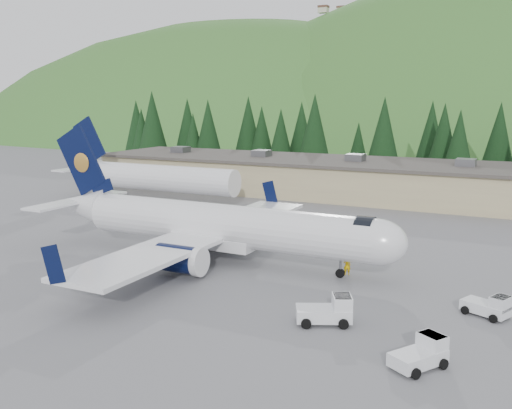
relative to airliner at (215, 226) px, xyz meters
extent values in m
plane|color=slate|center=(1.01, 0.00, -3.05)|extent=(600.00, 600.00, 0.00)
cylinder|color=white|center=(1.01, 0.00, 0.15)|extent=(26.42, 3.61, 3.55)
ellipsoid|color=white|center=(14.21, -0.04, 0.15)|extent=(4.62, 3.56, 3.55)
cylinder|color=black|center=(13.27, -0.03, 0.58)|extent=(1.33, 2.93, 2.92)
cone|color=white|center=(-15.02, 0.04, 0.53)|extent=(5.67, 3.56, 3.55)
cube|color=white|center=(0.07, 0.00, -1.34)|extent=(7.55, 3.04, 0.94)
cube|color=white|center=(-0.88, 0.00, -0.79)|extent=(5.27, 32.08, 0.33)
cube|color=black|center=(-2.25, 16.04, 0.44)|extent=(1.91, 0.15, 2.71)
cube|color=black|center=(-2.33, -16.03, 0.44)|extent=(1.91, 0.15, 2.71)
cylinder|color=black|center=(0.08, 5.47, -1.59)|extent=(3.97, 2.18, 2.17)
cylinder|color=white|center=(1.87, 5.47, -1.59)|extent=(0.57, 2.30, 2.30)
cube|color=white|center=(0.08, 5.47, -1.07)|extent=(2.08, 0.24, 0.85)
cylinder|color=black|center=(0.05, -5.47, -1.59)|extent=(3.97, 2.18, 2.17)
cylinder|color=white|center=(1.84, -5.48, -1.59)|extent=(0.57, 2.30, 2.30)
cube|color=white|center=(0.05, -5.47, -1.07)|extent=(2.08, 0.24, 0.85)
cube|color=black|center=(-14.84, 0.04, 4.94)|extent=(5.83, 0.30, 6.92)
ellipsoid|color=gold|center=(-14.65, 0.23, 4.76)|extent=(1.87, 0.17, 1.87)
ellipsoid|color=gold|center=(-14.65, -0.15, 4.76)|extent=(1.87, 0.17, 1.87)
cube|color=black|center=(-12.38, 0.03, 2.49)|extent=(2.60, 0.24, 1.87)
cube|color=white|center=(-15.50, 0.04, 1.00)|extent=(2.48, 11.80, 0.21)
cylinder|color=slate|center=(11.38, -0.03, -2.20)|extent=(0.19, 0.19, 1.70)
cylinder|color=black|center=(11.38, -0.03, -2.70)|extent=(0.72, 0.27, 0.72)
cylinder|color=slate|center=(-1.81, 2.55, -2.11)|extent=(0.23, 0.23, 1.89)
cylinder|color=black|center=(-1.44, 2.55, -2.53)|extent=(1.04, 0.33, 1.04)
cylinder|color=black|center=(-2.19, 2.55, -2.53)|extent=(1.04, 0.33, 1.04)
cylinder|color=slate|center=(-1.83, -2.54, -2.11)|extent=(0.23, 0.23, 1.89)
cylinder|color=black|center=(-1.45, -2.54, -2.53)|extent=(1.04, 0.33, 1.04)
cylinder|color=black|center=(-2.20, -2.54, -2.53)|extent=(1.04, 0.33, 1.04)
cylinder|color=white|center=(-20.99, 22.00, 0.15)|extent=(22.00, 3.60, 3.60)
cone|color=white|center=(-34.99, 22.00, 0.35)|extent=(5.00, 3.60, 3.60)
cube|color=black|center=(-33.99, 22.00, 4.95)|extent=(5.82, 0.28, 6.89)
cube|color=white|center=(-34.99, 22.00, 0.95)|extent=(2.40, 11.00, 0.20)
cube|color=silver|center=(13.37, -9.38, -2.43)|extent=(3.80, 3.00, 0.79)
cube|color=silver|center=(14.40, -8.90, -1.75)|extent=(1.71, 1.92, 1.02)
cube|color=black|center=(14.40, -8.90, -1.30)|extent=(1.55, 1.77, 0.11)
cylinder|color=black|center=(14.01, -8.08, -2.74)|extent=(0.68, 0.50, 0.64)
cylinder|color=black|center=(14.79, -9.72, -2.74)|extent=(0.68, 0.50, 0.64)
cylinder|color=black|center=(11.96, -9.05, -2.74)|extent=(0.68, 0.50, 0.64)
cylinder|color=black|center=(12.74, -10.69, -2.74)|extent=(0.68, 0.50, 0.64)
cube|color=silver|center=(22.29, -3.50, -2.52)|extent=(3.22, 2.48, 0.67)
cube|color=silver|center=(23.17, -3.89, -1.95)|extent=(1.42, 1.62, 0.87)
cube|color=black|center=(23.17, -3.89, -1.56)|extent=(1.29, 1.49, 0.10)
cylinder|color=black|center=(23.48, -3.18, -2.78)|extent=(0.58, 0.41, 0.54)
cylinder|color=black|center=(22.86, -4.59, -2.78)|extent=(0.58, 0.41, 0.54)
cylinder|color=black|center=(21.72, -2.41, -2.78)|extent=(0.58, 0.41, 0.54)
cylinder|color=black|center=(21.10, -3.82, -2.78)|extent=(0.58, 0.41, 0.54)
cube|color=silver|center=(19.82, -12.90, -2.50)|extent=(2.89, 3.37, 0.71)
cube|color=silver|center=(20.36, -12.04, -1.89)|extent=(1.73, 1.61, 0.91)
cube|color=black|center=(20.36, -12.04, -1.49)|extent=(1.59, 1.47, 0.10)
cylinder|color=black|center=(19.67, -11.62, -2.77)|extent=(0.49, 0.60, 0.57)
cylinder|color=black|center=(21.04, -12.47, -2.77)|extent=(0.49, 0.60, 0.57)
cylinder|color=black|center=(18.60, -13.33, -2.77)|extent=(0.49, 0.60, 0.57)
cylinder|color=black|center=(19.97, -14.19, -2.77)|extent=(0.49, 0.60, 0.57)
cube|color=tan|center=(-3.99, 38.00, -0.65)|extent=(70.00, 16.00, 4.80)
cube|color=#47423D|center=(-3.99, 38.00, 1.90)|extent=(71.00, 17.00, 0.40)
cube|color=slate|center=(-28.99, 38.00, 2.55)|extent=(2.50, 2.50, 1.00)
cube|color=slate|center=(-13.99, 38.00, 2.55)|extent=(2.50, 2.50, 1.00)
cube|color=slate|center=(1.01, 38.00, 2.55)|extent=(2.50, 2.50, 1.00)
cube|color=slate|center=(16.01, 38.00, 2.55)|extent=(2.50, 2.50, 1.00)
imported|color=yellow|center=(11.63, 0.92, -2.26)|extent=(0.69, 0.62, 1.59)
cone|color=black|center=(-59.34, 65.63, 3.23)|extent=(4.61, 4.61, 9.42)
cone|color=black|center=(-55.75, 60.62, 4.80)|extent=(5.76, 5.76, 11.79)
cone|color=black|center=(-49.96, 54.90, 3.83)|extent=(5.05, 5.05, 10.33)
cone|color=black|center=(-46.82, 54.48, 5.86)|extent=(6.54, 6.54, 13.37)
cone|color=black|center=(-41.30, 59.05, 5.01)|extent=(5.91, 5.91, 12.09)
cone|color=black|center=(-36.79, 54.10, 3.36)|extent=(4.70, 4.70, 9.61)
cone|color=black|center=(-33.66, 54.64, 4.88)|extent=(5.82, 5.82, 11.90)
cone|color=black|center=(-28.01, 60.79, 5.24)|extent=(6.08, 6.08, 12.44)
cone|color=black|center=(-24.49, 59.64, 4.14)|extent=(5.27, 5.27, 10.79)
cone|color=black|center=(-19.54, 57.76, 3.90)|extent=(5.10, 5.10, 10.43)
cone|color=black|center=(-16.89, 61.57, 4.65)|extent=(5.65, 5.65, 11.55)
cone|color=black|center=(-11.91, 55.44, 5.45)|extent=(6.23, 6.23, 12.75)
cone|color=black|center=(-6.74, 65.57, 2.41)|extent=(4.01, 4.01, 8.20)
cone|color=black|center=(-1.89, 60.91, 2.49)|extent=(4.07, 4.07, 8.32)
cone|color=black|center=(0.72, 55.08, 5.14)|extent=(6.01, 6.01, 12.29)
cone|color=black|center=(6.58, 66.74, 4.75)|extent=(5.72, 5.72, 11.70)
cone|color=black|center=(9.88, 59.21, 4.53)|extent=(5.56, 5.56, 11.38)
cone|color=black|center=(12.94, 54.85, 3.99)|extent=(5.16, 5.16, 10.56)
cone|color=black|center=(18.00, 67.86, 4.63)|extent=(5.64, 5.64, 11.53)
ellipsoid|color=#345E1E|center=(-88.99, 170.00, -78.05)|extent=(336.00, 240.00, 240.00)
camera|label=1|loc=(24.61, -41.36, 10.66)|focal=40.00mm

